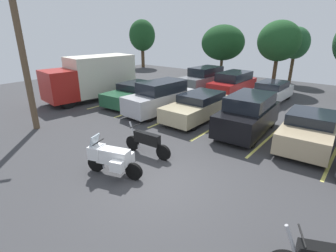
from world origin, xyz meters
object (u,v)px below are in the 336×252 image
object	(u,v)px
car_champagne	(198,106)
car_tan	(309,130)
car_green	(134,94)
car_far_grey	(204,80)
motorcycle_touring	(111,158)
motorcycle_second	(147,142)
car_silver	(160,98)
utility_pole	(22,50)
car_far_white	(271,92)
box_truck	(92,77)
car_far_red	(233,85)
car_black	(248,114)

from	to	relation	value
car_champagne	car_tan	xyz separation A→B (m)	(5.68, -0.09, 0.01)
car_tan	car_champagne	bearing A→B (deg)	179.08
car_green	car_champagne	xyz separation A→B (m)	(5.06, 0.13, 0.01)
car_champagne	car_far_grey	world-z (taller)	car_far_grey
motorcycle_touring	car_tan	xyz separation A→B (m)	(4.71, 6.94, 0.07)
car_champagne	motorcycle_second	bearing A→B (deg)	-80.53
car_silver	utility_pole	distance (m)	7.45
car_silver	car_far_white	bearing A→B (deg)	57.37
box_truck	car_tan	bearing A→B (deg)	4.11
car_tan	car_far_red	xyz separation A→B (m)	(-6.42, 5.91, 0.19)
motorcycle_touring	car_black	distance (m)	7.03
car_silver	car_champagne	xyz separation A→B (m)	(2.43, 0.49, -0.21)
motorcycle_second	car_far_grey	size ratio (longest dim) A/B	0.51
box_truck	motorcycle_second	bearing A→B (deg)	-23.99
car_silver	utility_pole	world-z (taller)	utility_pole
car_champagne	car_far_red	bearing A→B (deg)	97.20
car_tan	car_far_white	world-z (taller)	car_tan
car_far_grey	car_far_red	size ratio (longest dim) A/B	0.98
motorcycle_touring	utility_pole	world-z (taller)	utility_pole
car_champagne	car_far_red	world-z (taller)	car_far_red
car_green	car_far_white	bearing A→B (deg)	42.68
motorcycle_second	car_green	size ratio (longest dim) A/B	0.48
car_far_grey	car_champagne	bearing A→B (deg)	-60.65
motorcycle_second	car_tan	size ratio (longest dim) A/B	0.49
car_champagne	utility_pole	world-z (taller)	utility_pole
car_silver	car_far_white	size ratio (longest dim) A/B	1.06
car_champagne	car_far_grey	size ratio (longest dim) A/B	1.12
car_silver	car_tan	xyz separation A→B (m)	(8.11, 0.40, -0.20)
car_green	car_silver	distance (m)	2.66
motorcycle_second	car_black	xyz separation A→B (m)	(2.15, 4.83, 0.38)
car_black	car_far_red	xyz separation A→B (m)	(-3.75, 6.13, -0.01)
car_green	car_black	world-z (taller)	car_black
car_green	car_tan	xyz separation A→B (m)	(10.74, 0.04, 0.02)
motorcycle_second	car_black	size ratio (longest dim) A/B	0.50
car_far_grey	car_far_red	bearing A→B (deg)	-4.50
car_champagne	car_black	size ratio (longest dim) A/B	1.09
car_tan	box_truck	distance (m)	13.98
car_tan	motorcycle_touring	bearing A→B (deg)	-124.17
car_green	car_tan	bearing A→B (deg)	0.20
box_truck	utility_pole	size ratio (longest dim) A/B	0.87
car_tan	utility_pole	distance (m)	13.38
car_silver	car_far_red	distance (m)	6.53
car_black	car_far_grey	xyz separation A→B (m)	(-6.40, 6.34, 0.02)
car_far_white	motorcycle_second	bearing A→B (deg)	-95.32
motorcycle_second	utility_pole	xyz separation A→B (m)	(-6.47, -1.41, 3.31)
car_black	box_truck	xyz separation A→B (m)	(-11.25, -0.78, 0.65)
motorcycle_second	car_far_white	size ratio (longest dim) A/B	0.50
car_silver	car_black	size ratio (longest dim) A/B	1.05
motorcycle_touring	utility_pole	size ratio (longest dim) A/B	0.27
car_tan	utility_pole	bearing A→B (deg)	-150.25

